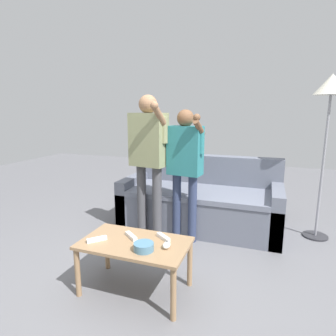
# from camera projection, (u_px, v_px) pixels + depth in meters

# --- Properties ---
(ground_plane) EXTENTS (12.00, 12.00, 0.00)m
(ground_plane) POSITION_uv_depth(u_px,v_px,m) (150.00, 279.00, 2.51)
(ground_plane) COLOR slate
(couch) EXTENTS (1.99, 0.90, 0.88)m
(couch) POSITION_uv_depth(u_px,v_px,m) (201.00, 202.00, 3.66)
(couch) COLOR slate
(couch) RESTS_ON ground
(coffee_table) EXTENTS (0.87, 0.50, 0.44)m
(coffee_table) POSITION_uv_depth(u_px,v_px,m) (135.00, 249.00, 2.28)
(coffee_table) COLOR #997551
(coffee_table) RESTS_ON ground
(snack_bowl) EXTENTS (0.15, 0.15, 0.06)m
(snack_bowl) POSITION_uv_depth(u_px,v_px,m) (144.00, 247.00, 2.12)
(snack_bowl) COLOR teal
(snack_bowl) RESTS_ON coffee_table
(game_remote_nunchuk) EXTENTS (0.06, 0.09, 0.05)m
(game_remote_nunchuk) POSITION_uv_depth(u_px,v_px,m) (167.00, 245.00, 2.16)
(game_remote_nunchuk) COLOR white
(game_remote_nunchuk) RESTS_ON coffee_table
(floor_lamp) EXTENTS (0.36, 0.36, 1.87)m
(floor_lamp) POSITION_uv_depth(u_px,v_px,m) (331.00, 96.00, 3.03)
(floor_lamp) COLOR #2D2D33
(floor_lamp) RESTS_ON ground
(player_center) EXTENTS (0.44, 0.34, 1.49)m
(player_center) POSITION_uv_depth(u_px,v_px,m) (185.00, 160.00, 3.09)
(player_center) COLOR #2D3856
(player_center) RESTS_ON ground
(player_left) EXTENTS (0.48, 0.41, 1.65)m
(player_left) POSITION_uv_depth(u_px,v_px,m) (149.00, 150.00, 3.16)
(player_left) COLOR #47474C
(player_left) RESTS_ON ground
(game_remote_wand_near) EXTENTS (0.14, 0.14, 0.03)m
(game_remote_wand_near) POSITION_uv_depth(u_px,v_px,m) (97.00, 239.00, 2.28)
(game_remote_wand_near) COLOR white
(game_remote_wand_near) RESTS_ON coffee_table
(game_remote_wand_far) EXTENTS (0.15, 0.12, 0.03)m
(game_remote_wand_far) POSITION_uv_depth(u_px,v_px,m) (163.00, 237.00, 2.32)
(game_remote_wand_far) COLOR white
(game_remote_wand_far) RESTS_ON coffee_table
(game_remote_wand_spare) EXTENTS (0.15, 0.13, 0.03)m
(game_remote_wand_spare) POSITION_uv_depth(u_px,v_px,m) (131.00, 236.00, 2.33)
(game_remote_wand_spare) COLOR white
(game_remote_wand_spare) RESTS_ON coffee_table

